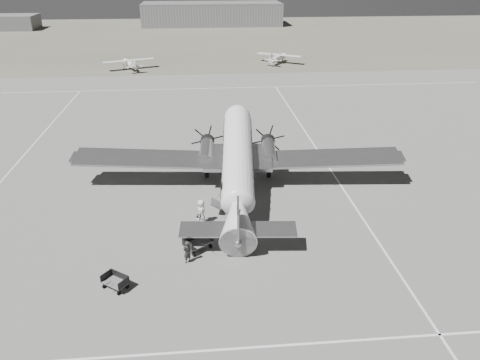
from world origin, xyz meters
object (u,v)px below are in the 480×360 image
object	(u,v)px
light_plane_right	(278,58)
hangar_main	(212,14)
ground_crew	(187,252)
passenger	(201,212)
baggage_cart_far	(115,282)
light_plane_left	(130,64)
shed_secondary	(4,22)
baggage_cart_near	(198,243)
dc3_airliner	(238,164)
ramp_agent	(200,222)

from	to	relation	value
light_plane_right	hangar_main	bearing A→B (deg)	131.46
ground_crew	passenger	bearing A→B (deg)	-140.12
light_plane_right	baggage_cart_far	world-z (taller)	light_plane_right
light_plane_left	ground_crew	world-z (taller)	light_plane_left
shed_secondary	baggage_cart_far	distance (m)	133.06
baggage_cart_far	passenger	size ratio (longest dim) A/B	0.82
light_plane_left	hangar_main	bearing A→B (deg)	53.44
baggage_cart_near	light_plane_right	bearing A→B (deg)	38.09
baggage_cart_near	passenger	bearing A→B (deg)	47.44
shed_secondary	hangar_main	bearing A→B (deg)	4.76
shed_secondary	ground_crew	xyz separation A→B (m)	(53.73, -121.19, -1.21)
shed_secondary	passenger	size ratio (longest dim) A/B	9.38
hangar_main	passenger	bearing A→B (deg)	-92.49
light_plane_right	baggage_cart_near	bearing A→B (deg)	-72.40
ground_crew	passenger	world-z (taller)	passenger
shed_secondary	dc3_airliner	world-z (taller)	dc3_airliner
baggage_cart_near	passenger	size ratio (longest dim) A/B	1.00
dc3_airliner	ramp_agent	world-z (taller)	dc3_airliner
hangar_main	ground_crew	distance (m)	126.37
shed_secondary	baggage_cart_far	bearing A→B (deg)	-68.17
dc3_airliner	baggage_cart_near	size ratio (longest dim) A/B	14.95
light_plane_left	passenger	distance (m)	57.52
baggage_cart_near	ramp_agent	size ratio (longest dim) A/B	1.10
baggage_cart_near	ground_crew	distance (m)	1.59
dc3_airliner	passenger	xyz separation A→B (m)	(-3.12, -4.63, -1.77)
dc3_airliner	baggage_cart_far	distance (m)	14.76
baggage_cart_far	passenger	bearing A→B (deg)	90.88
baggage_cart_near	passenger	xyz separation A→B (m)	(0.30, 3.57, 0.42)
dc3_airliner	baggage_cart_near	xyz separation A→B (m)	(-3.43, -8.20, -2.19)
passenger	ramp_agent	bearing A→B (deg)	173.86
light_plane_left	passenger	xyz separation A→B (m)	(11.98, -56.25, -0.00)
passenger	shed_secondary	bearing A→B (deg)	23.94
shed_secondary	baggage_cart_near	bearing A→B (deg)	-65.56
light_plane_left	ground_crew	bearing A→B (deg)	-101.52
hangar_main	dc3_airliner	distance (m)	116.60
baggage_cart_far	ground_crew	distance (m)	4.86
light_plane_right	ground_crew	distance (m)	66.78
shed_secondary	light_plane_left	bearing A→B (deg)	-54.51
hangar_main	ramp_agent	bearing A→B (deg)	-92.51
dc3_airliner	ground_crew	world-z (taller)	dc3_airliner
light_plane_left	ramp_agent	bearing A→B (deg)	-100.04
light_plane_right	ramp_agent	distance (m)	63.05
hangar_main	baggage_cart_far	world-z (taller)	hangar_main
dc3_airliner	passenger	size ratio (longest dim) A/B	14.94
ground_crew	ramp_agent	xyz separation A→B (m)	(0.89, 3.62, 0.08)
light_plane_right	passenger	size ratio (longest dim) A/B	4.74
ramp_agent	baggage_cart_far	bearing A→B (deg)	167.80
ramp_agent	light_plane_left	bearing A→B (deg)	40.40
dc3_airliner	baggage_cart_far	size ratio (longest dim) A/B	18.18
ground_crew	shed_secondary	bearing A→B (deg)	-104.76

